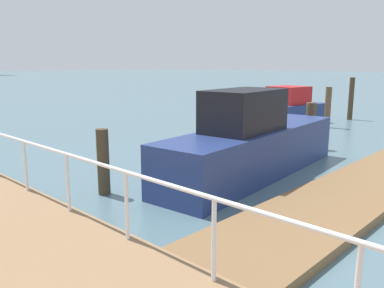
# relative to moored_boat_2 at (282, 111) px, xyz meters

# --- Properties ---
(ground_plane) EXTENTS (300.00, 300.00, 0.00)m
(ground_plane) POSITION_rel_moored_boat_2_xyz_m (-10.94, 3.99, -0.68)
(ground_plane) COLOR slate
(floating_dock) EXTENTS (15.48, 2.00, 0.18)m
(floating_dock) POSITION_rel_moored_boat_2_xyz_m (-6.70, -7.09, -0.59)
(floating_dock) COLOR olive
(floating_dock) RESTS_ON ground_plane
(boardwalk_railing) EXTENTS (0.06, 25.61, 1.08)m
(boardwalk_railing) POSITION_rel_moored_boat_2_xyz_m (-14.09, -8.40, 0.56)
(boardwalk_railing) COLOR white
(boardwalk_railing) RESTS_ON boardwalk
(dock_piling_1) EXTENTS (0.27, 0.27, 2.28)m
(dock_piling_1) POSITION_rel_moored_boat_2_xyz_m (4.07, -1.80, 0.46)
(dock_piling_1) COLOR #473826
(dock_piling_1) RESTS_ON ground_plane
(dock_piling_2) EXTENTS (0.28, 0.28, 1.54)m
(dock_piling_2) POSITION_rel_moored_boat_2_xyz_m (-12.44, -2.79, 0.09)
(dock_piling_2) COLOR #473826
(dock_piling_2) RESTS_ON ground_plane
(dock_piling_3) EXTENTS (0.35, 0.35, 1.65)m
(dock_piling_3) POSITION_rel_moored_boat_2_xyz_m (-4.39, -3.80, 0.14)
(dock_piling_3) COLOR brown
(dock_piling_3) RESTS_ON ground_plane
(dock_piling_4) EXTENTS (0.28, 0.28, 1.93)m
(dock_piling_4) POSITION_rel_moored_boat_2_xyz_m (0.59, -2.12, 0.29)
(dock_piling_4) COLOR brown
(dock_piling_4) RESTS_ON ground_plane
(moored_boat_2) EXTENTS (5.22, 2.72, 1.88)m
(moored_boat_2) POSITION_rel_moored_boat_2_xyz_m (0.00, 0.00, 0.00)
(moored_boat_2) COLOR navy
(moored_boat_2) RESTS_ON ground_plane
(moored_boat_3) EXTENTS (7.12, 2.33, 2.36)m
(moored_boat_3) POSITION_rel_moored_boat_2_xyz_m (-8.73, -4.34, 0.18)
(moored_boat_3) COLOR navy
(moored_boat_3) RESTS_ON ground_plane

